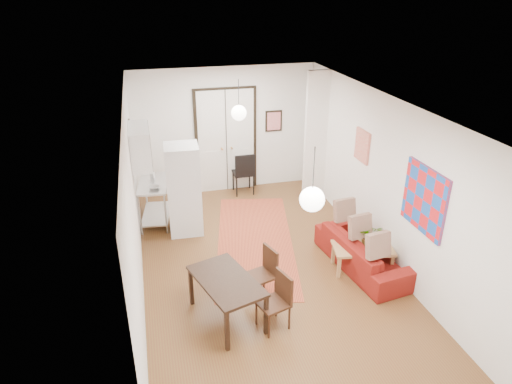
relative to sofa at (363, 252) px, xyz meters
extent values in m
plane|color=brown|center=(-1.65, 0.41, -0.29)|extent=(7.00, 7.00, 0.00)
cube|color=white|center=(-1.65, 0.41, 2.61)|extent=(4.20, 7.00, 0.02)
cube|color=white|center=(-1.65, 3.91, 1.16)|extent=(4.20, 0.02, 2.90)
cube|color=white|center=(-1.65, -3.09, 1.16)|extent=(4.20, 0.02, 2.90)
cube|color=white|center=(-3.75, 0.41, 1.16)|extent=(0.02, 7.00, 2.90)
cube|color=white|center=(0.45, 0.41, 1.16)|extent=(0.02, 7.00, 2.90)
cube|color=silver|center=(-1.65, 3.86, 0.91)|extent=(1.44, 0.06, 2.50)
cube|color=white|center=(0.20, 2.96, 1.16)|extent=(0.50, 0.10, 2.90)
cube|color=silver|center=(-3.57, 1.91, 1.61)|extent=(0.35, 1.00, 0.70)
cube|color=red|center=(0.43, -0.84, 1.36)|extent=(0.05, 1.00, 1.00)
cube|color=beige|center=(0.43, 1.21, 1.51)|extent=(0.05, 0.50, 0.60)
cube|color=red|center=(-0.50, 3.88, 1.31)|extent=(0.40, 0.03, 0.50)
cube|color=brown|center=(-3.72, 2.41, 1.66)|extent=(0.03, 0.44, 0.54)
sphere|color=white|center=(-1.65, 2.41, 1.96)|extent=(0.30, 0.30, 0.30)
cylinder|color=black|center=(-1.65, 2.41, 2.36)|extent=(0.01, 0.01, 0.50)
sphere|color=white|center=(-1.65, -1.59, 1.96)|extent=(0.30, 0.30, 0.30)
cylinder|color=black|center=(-1.65, -1.59, 2.36)|extent=(0.01, 0.01, 0.50)
cube|color=#B34D2C|center=(-1.61, 1.28, -0.29)|extent=(2.17, 3.98, 0.01)
imported|color=maroon|center=(0.00, 0.00, 0.00)|extent=(1.06, 2.10, 0.59)
cube|color=#A6764E|center=(-0.05, -0.08, 0.13)|extent=(1.10, 0.75, 0.04)
cube|color=#A6764E|center=(-0.50, -0.31, -0.09)|extent=(0.07, 0.07, 0.40)
cube|color=#A6764E|center=(0.40, -0.31, -0.09)|extent=(0.07, 0.07, 0.40)
cube|color=#A6764E|center=(-0.50, 0.14, -0.09)|extent=(0.07, 0.07, 0.40)
cube|color=#A6764E|center=(0.40, 0.14, -0.09)|extent=(0.07, 0.07, 0.40)
imported|color=#2E5C29|center=(0.05, -0.08, 0.37)|extent=(0.45, 0.41, 0.44)
cube|color=silver|center=(-3.40, 2.60, 0.57)|extent=(0.73, 1.22, 0.04)
cube|color=silver|center=(-3.40, 2.60, -0.12)|extent=(0.68, 1.17, 0.03)
cylinder|color=silver|center=(-3.64, 2.06, 0.14)|extent=(0.04, 0.04, 0.86)
cylinder|color=silver|center=(-3.15, 2.06, 0.14)|extent=(0.04, 0.04, 0.86)
cylinder|color=silver|center=(-3.64, 3.13, 0.14)|extent=(0.04, 0.04, 0.86)
cylinder|color=silver|center=(-3.15, 3.13, 0.14)|extent=(0.04, 0.04, 0.86)
imported|color=beige|center=(-3.40, 2.30, 0.61)|extent=(0.27, 0.27, 0.05)
imported|color=teal|center=(-3.40, 2.85, 0.68)|extent=(0.11, 0.11, 0.18)
cube|color=silver|center=(-2.84, 2.05, 0.61)|extent=(0.67, 0.67, 1.80)
cube|color=black|center=(-2.55, -0.75, 0.37)|extent=(1.05, 1.40, 0.04)
cube|color=black|center=(-2.86, -1.33, 0.03)|extent=(0.07, 0.07, 0.64)
cube|color=black|center=(-2.24, -1.33, 0.03)|extent=(0.07, 0.07, 0.64)
cube|color=black|center=(-2.86, -0.18, 0.03)|extent=(0.07, 0.07, 0.64)
cube|color=black|center=(-2.24, -0.18, 0.03)|extent=(0.07, 0.07, 0.64)
cube|color=#3D2213|center=(-1.95, -0.40, 0.12)|extent=(0.51, 0.50, 0.04)
cube|color=#3D2213|center=(-1.95, -0.22, 0.35)|extent=(0.16, 0.39, 0.43)
cylinder|color=#3D2213|center=(-2.11, -0.58, -0.09)|extent=(0.03, 0.03, 0.41)
cylinder|color=#3D2213|center=(-1.78, -0.58, -0.09)|extent=(0.03, 0.03, 0.41)
cylinder|color=#3D2213|center=(-2.11, -0.23, -0.09)|extent=(0.03, 0.03, 0.41)
cylinder|color=#3D2213|center=(-1.78, -0.23, -0.09)|extent=(0.03, 0.03, 0.41)
cube|color=#3D2213|center=(-1.95, -1.10, 0.12)|extent=(0.51, 0.50, 0.04)
cube|color=#3D2213|center=(-1.95, -0.92, 0.35)|extent=(0.16, 0.39, 0.43)
cylinder|color=#3D2213|center=(-2.11, -1.28, -0.09)|extent=(0.03, 0.03, 0.41)
cylinder|color=#3D2213|center=(-1.78, -1.28, -0.09)|extent=(0.03, 0.03, 0.41)
cylinder|color=#3D2213|center=(-2.11, -0.93, -0.09)|extent=(0.03, 0.03, 0.41)
cylinder|color=#3D2213|center=(-1.78, -0.93, -0.09)|extent=(0.03, 0.03, 0.41)
cube|color=black|center=(-1.32, 3.56, 0.20)|extent=(0.46, 0.46, 0.04)
cube|color=black|center=(-1.32, 3.77, 0.47)|extent=(0.46, 0.04, 0.50)
cylinder|color=black|center=(-1.52, 3.35, -0.04)|extent=(0.03, 0.03, 0.50)
cylinder|color=black|center=(-1.12, 3.35, -0.04)|extent=(0.03, 0.03, 0.50)
cylinder|color=black|center=(-1.52, 3.76, -0.04)|extent=(0.03, 0.03, 0.50)
cylinder|color=black|center=(-1.12, 3.76, -0.04)|extent=(0.03, 0.03, 0.50)
camera|label=1|loc=(-3.47, -6.09, 4.27)|focal=32.00mm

